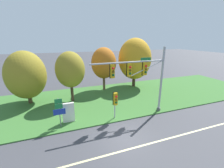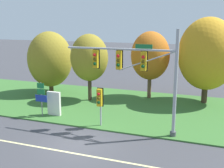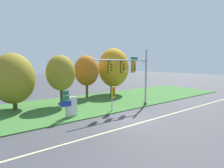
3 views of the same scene
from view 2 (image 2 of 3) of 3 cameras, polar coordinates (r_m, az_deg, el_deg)
ground_plane at (r=17.82m, az=-7.08°, el=-11.98°), size 160.00×160.00×0.00m
lane_stripe at (r=16.87m, az=-8.98°, el=-13.52°), size 36.00×0.16×0.01m
grass_verge at (r=24.93m, az=1.60°, el=-4.49°), size 48.00×11.50×0.10m
traffic_signal_mast at (r=18.25m, az=5.51°, el=3.06°), size 7.69×0.49×6.85m
pedestrian_signal_near_kerb at (r=19.59m, az=-2.51°, el=-3.15°), size 0.46×0.55×2.78m
route_sign_post at (r=22.44m, az=-14.20°, el=-2.32°), size 1.03×0.08×2.70m
tree_nearest_road at (r=29.34m, az=-12.49°, el=4.91°), size 4.50×4.50×6.32m
tree_left_of_mast at (r=25.90m, az=-4.64°, el=5.32°), size 3.47×3.47×6.19m
tree_behind_signpost at (r=26.97m, az=7.78°, el=5.69°), size 3.68×3.68×6.39m
tree_mid_verge at (r=26.34m, az=18.81°, el=5.78°), size 5.15×5.15×7.69m
info_kiosk at (r=22.66m, az=-11.69°, el=-3.91°), size 1.10×0.24×1.90m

